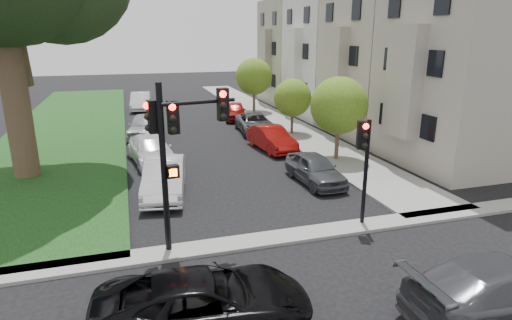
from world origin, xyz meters
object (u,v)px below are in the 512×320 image
object	(u,v)px
car_cross_far	(507,289)
car_parked_2	(255,123)
small_tree_c	(254,77)
small_tree_b	(293,98)
car_parked_7	(144,126)
traffic_signal_secondary	(364,154)
car_parked_9	(141,101)
traffic_signal_main	(176,138)
car_parked_3	(235,111)
car_parked_5	(164,178)
car_parked_6	(151,150)
car_parked_1	(272,139)
car_cross_near	(204,302)
small_tree_a	(339,106)
car_parked_0	(315,169)

from	to	relation	value
car_cross_far	car_parked_2	distance (m)	21.70
small_tree_c	car_parked_2	bearing A→B (deg)	-106.07
small_tree_b	car_parked_7	size ratio (longest dim) A/B	0.85
traffic_signal_secondary	car_parked_9	size ratio (longest dim) A/B	0.81
traffic_signal_main	car_cross_far	world-z (taller)	traffic_signal_main
car_parked_3	car_parked_9	size ratio (longest dim) A/B	0.86
car_parked_5	car_parked_3	bearing A→B (deg)	74.48
traffic_signal_secondary	car_cross_far	distance (m)	6.12
traffic_signal_main	car_parked_6	bearing A→B (deg)	91.57
small_tree_c	car_parked_1	size ratio (longest dim) A/B	1.10
car_cross_near	car_cross_far	xyz separation A→B (m)	(7.20, -1.70, 0.06)
car_parked_2	car_parked_3	bearing A→B (deg)	96.05
small_tree_a	car_cross_far	xyz separation A→B (m)	(-2.36, -13.60, -2.32)
small_tree_a	car_parked_9	distance (m)	22.67
traffic_signal_main	car_cross_far	xyz separation A→B (m)	(7.21, -5.79, -2.99)
small_tree_c	traffic_signal_main	bearing A→B (deg)	-111.91
traffic_signal_main	traffic_signal_secondary	xyz separation A→B (m)	(6.48, -0.04, -1.01)
small_tree_b	car_parked_3	size ratio (longest dim) A/B	0.93
small_tree_b	car_cross_far	xyz separation A→B (m)	(-2.36, -20.33, -1.81)
car_parked_3	car_parked_6	size ratio (longest dim) A/B	0.84
small_tree_a	car_parked_1	xyz separation A→B (m)	(-2.70, 3.22, -2.38)
small_tree_c	car_parked_1	world-z (taller)	small_tree_c
car_cross_far	car_parked_7	xyz separation A→B (m)	(-7.58, 22.64, 0.00)
small_tree_c	car_parked_0	bearing A→B (deg)	-98.01
car_cross_far	car_parked_7	bearing A→B (deg)	18.41
small_tree_a	small_tree_b	distance (m)	6.75
car_parked_0	car_parked_1	bearing A→B (deg)	87.59
car_parked_0	car_parked_5	size ratio (longest dim) A/B	0.86
traffic_signal_main	car_cross_near	size ratio (longest dim) A/B	1.06
car_parked_9	car_parked_3	bearing A→B (deg)	-39.66
car_parked_0	car_parked_6	bearing A→B (deg)	139.33
small_tree_a	traffic_signal_secondary	distance (m)	8.44
traffic_signal_main	traffic_signal_secondary	bearing A→B (deg)	-0.38
traffic_signal_main	small_tree_b	bearing A→B (deg)	56.64
car_parked_6	car_parked_5	bearing A→B (deg)	-96.08
car_parked_2	car_parked_5	size ratio (longest dim) A/B	1.03
car_parked_7	car_parked_9	bearing A→B (deg)	99.50
small_tree_a	small_tree_c	world-z (taller)	small_tree_c
car_parked_7	car_parked_9	xyz separation A→B (m)	(0.28, 11.34, 0.02)
car_parked_3	car_parked_6	xyz separation A→B (m)	(-7.43, -10.66, 0.01)
car_parked_2	car_parked_5	bearing A→B (deg)	-120.21
traffic_signal_secondary	car_parked_0	xyz separation A→B (m)	(0.41, 4.81, -2.06)
car_parked_6	small_tree_b	bearing A→B (deg)	14.14
traffic_signal_secondary	traffic_signal_main	bearing A→B (deg)	179.62
car_parked_5	car_parked_6	distance (m)	5.14
small_tree_c	traffic_signal_main	size ratio (longest dim) A/B	0.88
car_parked_5	car_cross_near	bearing A→B (deg)	-80.68
traffic_signal_main	car_parked_6	world-z (taller)	traffic_signal_main
small_tree_a	small_tree_b	size ratio (longest dim) A/B	1.19
car_parked_1	car_parked_6	distance (m)	7.18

